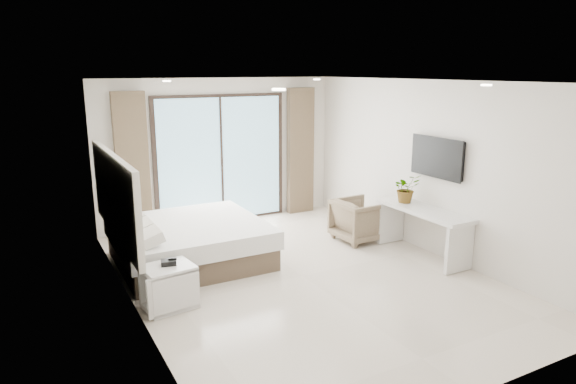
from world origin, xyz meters
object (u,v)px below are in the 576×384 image
at_px(bed, 189,242).
at_px(console_desk, 423,221).
at_px(armchair, 359,218).
at_px(nightstand, 169,287).

height_order(bed, console_desk, console_desk).
xyz_separation_m(bed, armchair, (2.86, -0.39, 0.08)).
distance_m(console_desk, armchair, 1.19).
xyz_separation_m(bed, nightstand, (-0.69, -1.37, -0.04)).
relative_size(nightstand, console_desk, 0.39).
bearing_deg(armchair, bed, 80.10).
xyz_separation_m(console_desk, armchair, (-0.41, 1.10, -0.18)).
height_order(bed, armchair, armchair).
height_order(nightstand, armchair, armchair).
bearing_deg(armchair, console_desk, -161.70).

